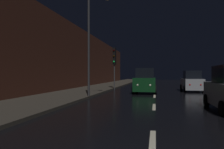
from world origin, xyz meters
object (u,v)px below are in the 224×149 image
(car_approaching_headlights, at_px, (145,82))
(car_parked_right_far, at_px, (192,82))
(streetlamp_overhead, at_px, (95,30))
(traffic_light_far_left, at_px, (114,59))

(car_approaching_headlights, distance_m, car_parked_right_far, 5.20)
(car_parked_right_far, bearing_deg, car_approaching_headlights, 119.52)
(streetlamp_overhead, height_order, car_approaching_headlights, streetlamp_overhead)
(car_approaching_headlights, xyz_separation_m, car_parked_right_far, (4.53, 2.56, -0.09))
(streetlamp_overhead, distance_m, car_approaching_headlights, 7.36)
(streetlamp_overhead, distance_m, car_parked_right_far, 11.80)
(traffic_light_far_left, distance_m, streetlamp_overhead, 8.89)
(car_approaching_headlights, relative_size, car_parked_right_far, 1.10)
(car_approaching_headlights, bearing_deg, car_parked_right_far, 119.52)
(traffic_light_far_left, height_order, car_approaching_headlights, traffic_light_far_left)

